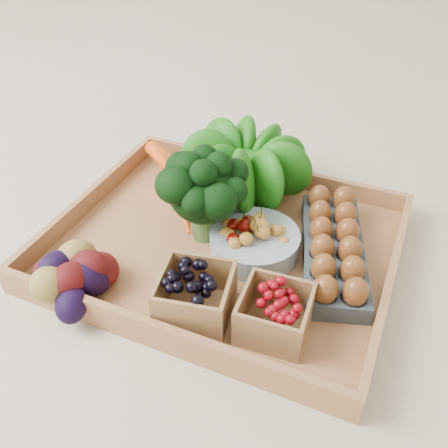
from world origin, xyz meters
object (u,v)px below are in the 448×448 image
at_px(broccoli, 205,208).
at_px(cherry_bowl, 255,243).
at_px(tray, 224,248).
at_px(egg_carton, 333,253).

distance_m(broccoli, cherry_bowl, 0.10).
bearing_deg(cherry_bowl, tray, -175.97).
height_order(tray, egg_carton, egg_carton).
xyz_separation_m(tray, broccoli, (-0.04, 0.01, 0.07)).
bearing_deg(cherry_bowl, broccoli, 175.27).
distance_m(tray, egg_carton, 0.18).
relative_size(tray, broccoli, 3.65).
relative_size(broccoli, cherry_bowl, 1.03).
relative_size(tray, cherry_bowl, 3.74).
relative_size(tray, egg_carton, 2.06).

